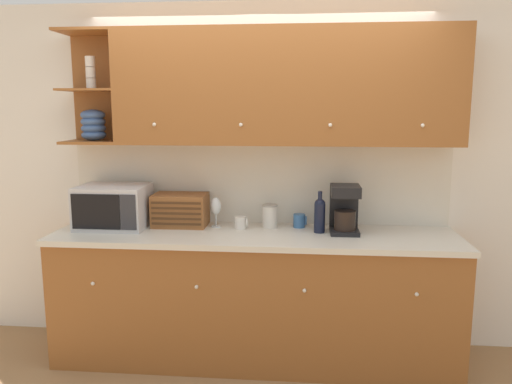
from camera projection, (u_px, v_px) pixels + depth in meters
ground_plane at (259, 336)px, 4.04m from camera, size 24.00×24.00×0.00m
wall_back at (259, 177)px, 3.85m from camera, size 5.26×0.06×2.60m
counter_unit at (255, 296)px, 3.64m from camera, size 2.88×0.69×0.95m
backsplash_panel at (259, 183)px, 3.82m from camera, size 2.86×0.01×0.62m
upper_cabinets at (279, 88)px, 3.53m from camera, size 2.86×0.35×0.81m
microwave at (113, 207)px, 3.69m from camera, size 0.50×0.39×0.31m
bread_box at (180, 210)px, 3.75m from camera, size 0.40×0.27×0.24m
wine_glass at (216, 207)px, 3.70m from camera, size 0.08×0.08×0.22m
mug at (241, 223)px, 3.67m from camera, size 0.10×0.09×0.09m
storage_canister at (270, 216)px, 3.69m from camera, size 0.11×0.11×0.17m
mug_blue_second at (300, 221)px, 3.71m from camera, size 0.10×0.09×0.10m
wine_bottle at (320, 214)px, 3.55m from camera, size 0.08×0.08×0.30m
coffee_maker at (345, 208)px, 3.54m from camera, size 0.20×0.24×0.34m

